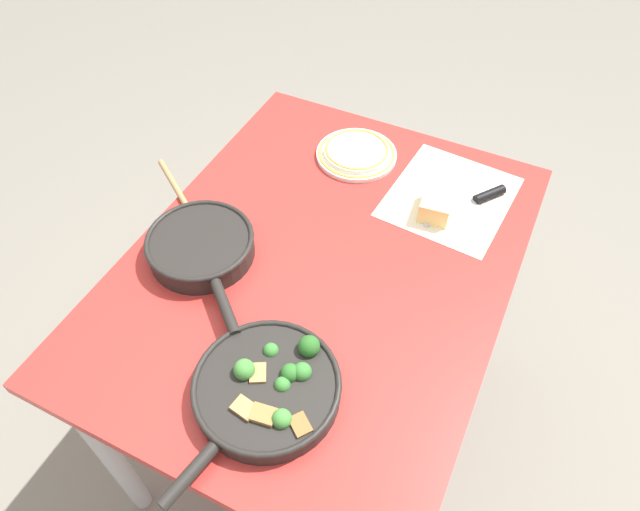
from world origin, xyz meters
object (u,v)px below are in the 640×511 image
object	(u,v)px
skillet_broccoli	(267,388)
grater_knife	(476,201)
cheese_block	(437,205)
wooden_spoon	(192,214)
dinner_plate_stack	(357,153)
skillet_eggs	(201,247)

from	to	relation	value
skillet_broccoli	grater_knife	size ratio (longest dim) A/B	1.93
grater_knife	cheese_block	world-z (taller)	cheese_block
cheese_block	grater_knife	bearing A→B (deg)	133.18
wooden_spoon	cheese_block	size ratio (longest dim) A/B	2.92
dinner_plate_stack	cheese_block	bearing A→B (deg)	66.89
skillet_eggs	grater_knife	size ratio (longest dim) A/B	1.57
skillet_broccoli	wooden_spoon	distance (m)	0.51
dinner_plate_stack	skillet_broccoli	bearing A→B (deg)	10.21
skillet_broccoli	wooden_spoon	xyz separation A→B (m)	(-0.33, -0.39, -0.02)
wooden_spoon	skillet_broccoli	bearing A→B (deg)	-5.10
skillet_broccoli	grater_knife	world-z (taller)	skillet_broccoli
wooden_spoon	grater_knife	size ratio (longest dim) A/B	1.49
skillet_broccoli	dinner_plate_stack	world-z (taller)	skillet_broccoli
skillet_broccoli	cheese_block	distance (m)	0.61
skillet_eggs	cheese_block	size ratio (longest dim) A/B	3.07
grater_knife	dinner_plate_stack	distance (m)	0.33
skillet_eggs	dinner_plate_stack	xyz separation A→B (m)	(-0.47, 0.17, -0.02)
cheese_block	dinner_plate_stack	bearing A→B (deg)	-113.11
skillet_broccoli	cheese_block	bearing A→B (deg)	178.52
skillet_eggs	dinner_plate_stack	size ratio (longest dim) A/B	1.53
skillet_eggs	wooden_spoon	world-z (taller)	skillet_eggs
grater_knife	cheese_block	xyz separation A→B (m)	(0.07, -0.08, 0.02)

